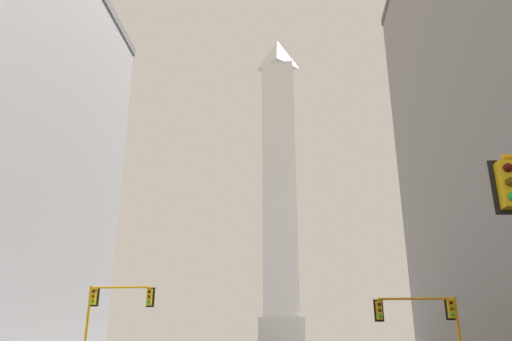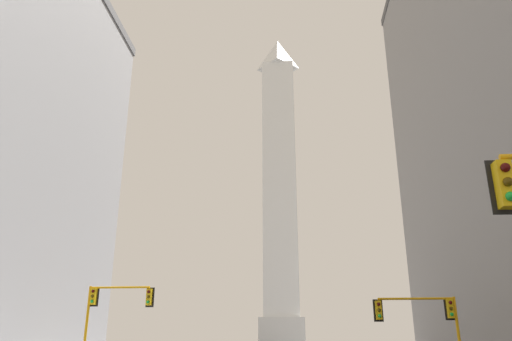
# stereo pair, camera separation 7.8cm
# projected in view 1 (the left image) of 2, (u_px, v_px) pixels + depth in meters

# --- Properties ---
(obelisk) EXTENTS (7.54, 7.54, 61.73)m
(obelisk) POSITION_uv_depth(u_px,v_px,m) (280.00, 192.00, 91.40)
(obelisk) COLOR silver
(obelisk) RESTS_ON ground_plane
(traffic_light_mid_left) EXTENTS (4.72, 0.51, 6.15)m
(traffic_light_mid_left) POSITION_uv_depth(u_px,v_px,m) (110.00, 308.00, 34.14)
(traffic_light_mid_left) COLOR orange
(traffic_light_mid_left) RESTS_ON ground_plane
(traffic_light_mid_right) EXTENTS (5.03, 0.50, 5.00)m
(traffic_light_mid_right) POSITION_uv_depth(u_px,v_px,m) (428.00, 317.00, 29.92)
(traffic_light_mid_right) COLOR orange
(traffic_light_mid_right) RESTS_ON ground_plane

